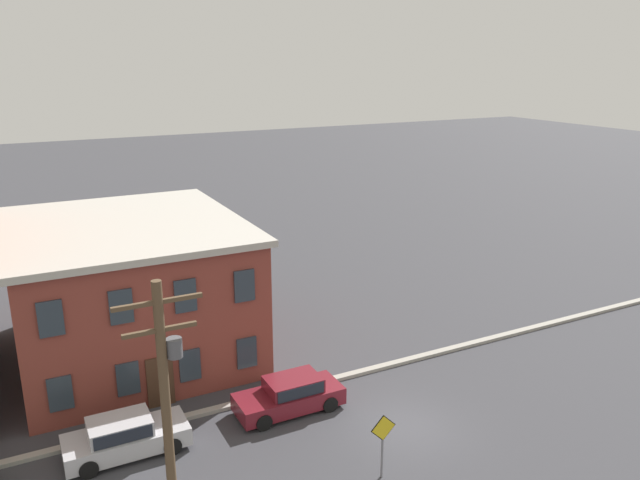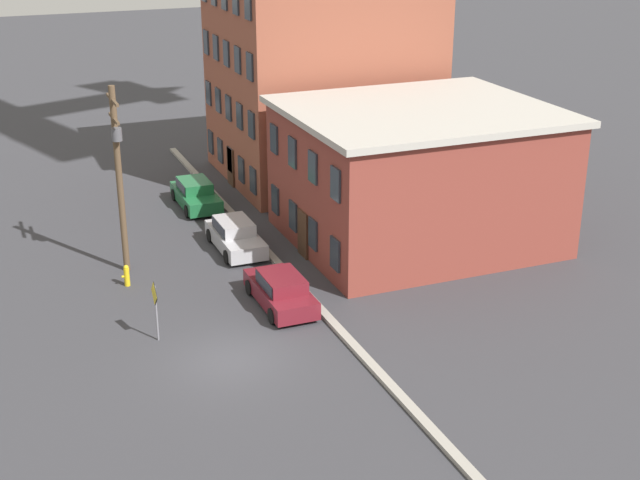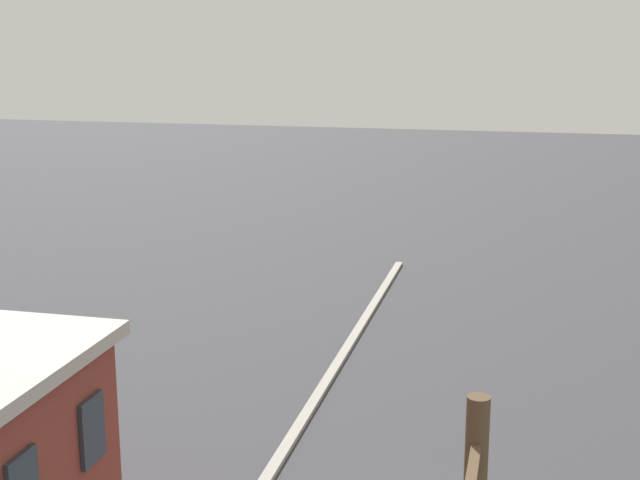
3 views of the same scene
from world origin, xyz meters
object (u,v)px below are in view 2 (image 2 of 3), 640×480
Objects in this scene: fire_hydrant at (127,275)px; caution_sign at (155,301)px; car_silver at (235,235)px; car_green at (196,193)px; car_maroon at (281,289)px; utility_pole at (119,170)px.

caution_sign is at bearing 1.37° from fire_hydrant.
car_green is at bearing -178.60° from car_silver.
car_green is 15.26m from caution_sign.
car_green is at bearing -179.63° from car_maroon.
caution_sign is 0.29× the size of utility_pole.
car_maroon is 5.51m from caution_sign.
fire_hydrant is at bearing -68.24° from car_silver.
car_silver is (6.68, 0.16, 0.00)m from car_green.
car_green is 6.68m from car_silver.
utility_pole is at bearing 169.39° from fire_hydrant.
car_silver is at bearing 1.40° from car_green.
utility_pole is 8.68× the size of fire_hydrant.
car_green and car_silver have the same top height.
caution_sign is at bearing -35.41° from car_silver.
car_silver is 6.58m from utility_pole.
caution_sign is at bearing -79.14° from car_maroon.
car_maroon is at bearing 100.86° from caution_sign.
car_silver is 9.39m from caution_sign.
utility_pole is at bearing -139.49° from car_maroon.
car_green is 10.40m from fire_hydrant.
car_maroon is at bearing 40.51° from utility_pole.
utility_pole reaches higher than fire_hydrant.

